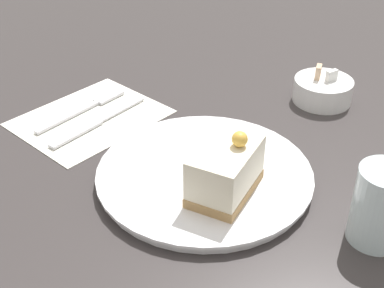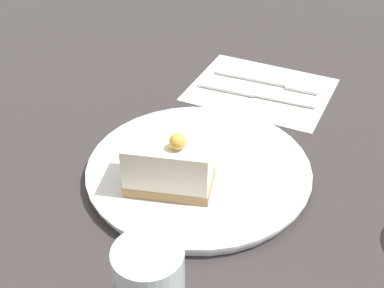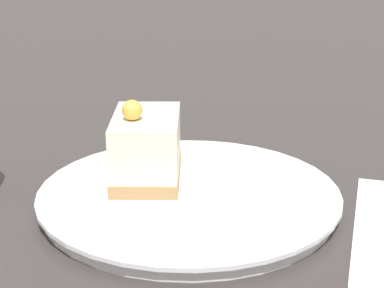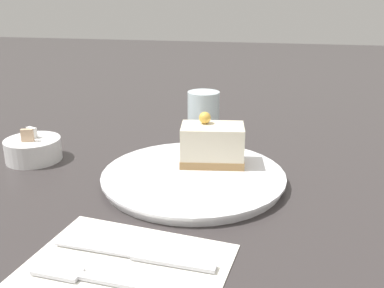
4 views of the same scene
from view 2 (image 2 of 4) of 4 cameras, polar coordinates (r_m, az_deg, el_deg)
ground_plane at (r=0.70m, az=-1.58°, el=-2.48°), size 4.00×4.00×0.00m
plate at (r=0.68m, az=0.72°, el=-2.82°), size 0.29×0.29×0.02m
cake_slice at (r=0.63m, az=-2.42°, el=-2.10°), size 0.08×0.11×0.08m
napkin at (r=0.87m, az=7.32°, el=5.79°), size 0.20×0.24×0.00m
fork at (r=0.89m, az=8.87°, el=6.47°), size 0.03×0.18×0.00m
knife at (r=0.85m, az=5.63°, el=5.50°), size 0.02×0.19×0.00m
drinking_glass at (r=0.50m, az=-4.52°, el=-15.08°), size 0.06×0.06×0.09m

